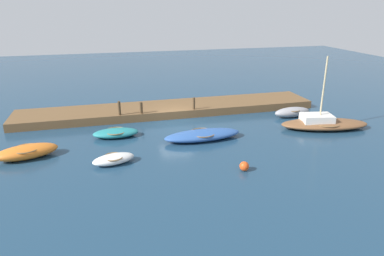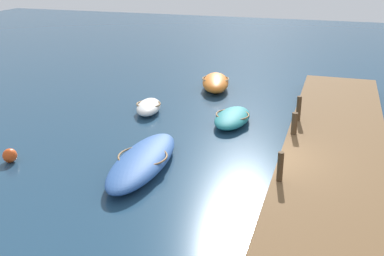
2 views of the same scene
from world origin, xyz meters
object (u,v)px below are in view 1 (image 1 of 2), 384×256
rowboat_teal (116,133)px  mooring_post_west (194,103)px  rowboat_orange (27,152)px  mooring_post_mid_east (119,108)px  dinghy_white (113,159)px  rowboat_grey (292,112)px  mooring_post_mid_west (141,108)px  motorboat_blue (203,135)px  sailboat_brown (323,123)px  marker_buoy (244,166)px

rowboat_teal → mooring_post_west: bearing=-153.8°
rowboat_orange → mooring_post_mid_east: bearing=-152.5°
dinghy_white → mooring_post_west: bearing=-146.1°
rowboat_teal → rowboat_grey: rowboat_grey is taller
mooring_post_mid_west → mooring_post_mid_east: size_ratio=0.82×
rowboat_orange → rowboat_grey: 19.84m
motorboat_blue → mooring_post_west: bearing=-100.6°
sailboat_brown → motorboat_blue: bearing=10.9°
rowboat_teal → dinghy_white: rowboat_teal is taller
rowboat_grey → dinghy_white: bearing=16.7°
rowboat_grey → marker_buoy: (7.57, 8.03, -0.14)m
mooring_post_mid_west → motorboat_blue: bearing=125.2°
rowboat_orange → rowboat_grey: bearing=175.0°
rowboat_grey → mooring_post_west: size_ratio=3.25×
rowboat_teal → mooring_post_west: 7.14m
mooring_post_mid_west → marker_buoy: 11.04m
mooring_post_west → mooring_post_mid_east: (5.94, 0.00, 0.05)m
mooring_post_mid_east → marker_buoy: 11.83m
rowboat_grey → motorboat_blue: bearing=16.2°
rowboat_grey → mooring_post_mid_west: size_ratio=3.57×
dinghy_white → mooring_post_mid_west: mooring_post_mid_west is taller
rowboat_teal → mooring_post_mid_east: 3.15m
dinghy_white → mooring_post_west: size_ratio=2.69×
motorboat_blue → mooring_post_mid_west: mooring_post_mid_west is taller
dinghy_white → rowboat_grey: bearing=-173.4°
dinghy_white → mooring_post_mid_west: 7.77m
dinghy_white → rowboat_teal: bearing=-107.9°
rowboat_orange → mooring_post_mid_east: (-5.85, -5.21, 0.77)m
sailboat_brown → marker_buoy: (8.35, 4.93, -0.16)m
mooring_post_mid_west → marker_buoy: size_ratio=1.66×
marker_buoy → sailboat_brown: bearing=-149.4°
rowboat_teal → marker_buoy: size_ratio=5.85×
dinghy_white → motorboat_blue: bearing=-172.6°
motorboat_blue → mooring_post_mid_west: size_ratio=6.05×
sailboat_brown → rowboat_grey: 3.20m
rowboat_teal → rowboat_orange: bearing=23.9°
dinghy_white → mooring_post_mid_east: size_ratio=2.43×
dinghy_white → rowboat_grey: rowboat_grey is taller
mooring_post_mid_east → dinghy_white: bearing=83.5°
mooring_post_west → mooring_post_mid_east: size_ratio=0.90×
dinghy_white → mooring_post_mid_east: mooring_post_mid_east is taller
sailboat_brown → mooring_post_west: sailboat_brown is taller
rowboat_orange → rowboat_teal: 5.80m
motorboat_blue → sailboat_brown: 9.31m
sailboat_brown → marker_buoy: size_ratio=12.64×
mooring_post_west → rowboat_grey: bearing=165.5°
rowboat_teal → mooring_post_mid_west: mooring_post_mid_west is taller
mooring_post_mid_west → sailboat_brown: bearing=158.3°
rowboat_grey → mooring_post_west: (7.80, -2.02, 0.73)m
motorboat_blue → dinghy_white: (6.05, 2.29, -0.05)m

